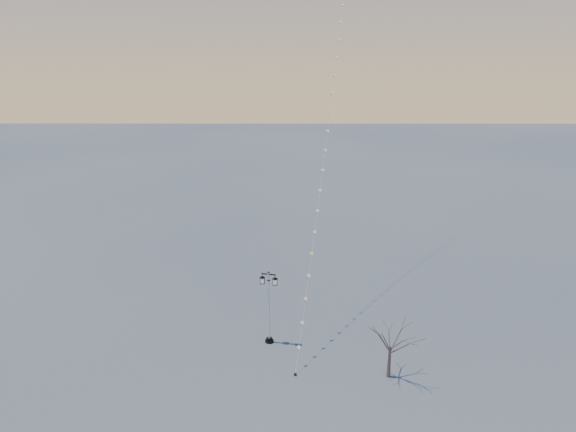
{
  "coord_description": "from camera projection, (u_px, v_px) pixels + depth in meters",
  "views": [
    {
      "loc": [
        1.04,
        -30.75,
        20.2
      ],
      "look_at": [
        0.85,
        4.71,
        9.58
      ],
      "focal_mm": 31.8,
      "sensor_mm": 36.0,
      "label": 1
    }
  ],
  "objects": [
    {
      "name": "street_lamp",
      "position": [
        269.0,
        304.0,
        37.64
      ],
      "size": [
        1.43,
        0.73,
        5.76
      ],
      "rotation": [
        0.0,
        0.0,
        -0.24
      ],
      "color": "black",
      "rests_on": "ground"
    },
    {
      "name": "kite_train",
      "position": [
        333.0,
        74.0,
        43.93
      ],
      "size": [
        7.17,
        32.06,
        38.9
      ],
      "rotation": [
        0.0,
        0.0,
        -0.19
      ],
      "color": "black",
      "rests_on": "ground"
    },
    {
      "name": "bare_tree",
      "position": [
        391.0,
        338.0,
        33.46
      ],
      "size": [
        2.54,
        2.54,
        4.21
      ],
      "rotation": [
        0.0,
        0.0,
        -0.38
      ],
      "color": "brown",
      "rests_on": "ground"
    },
    {
      "name": "ground",
      "position": [
        275.0,
        368.0,
        35.26
      ],
      "size": [
        300.0,
        300.0,
        0.0
      ],
      "primitive_type": "plane",
      "color": "#5C5E5D",
      "rests_on": "ground"
    }
  ]
}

